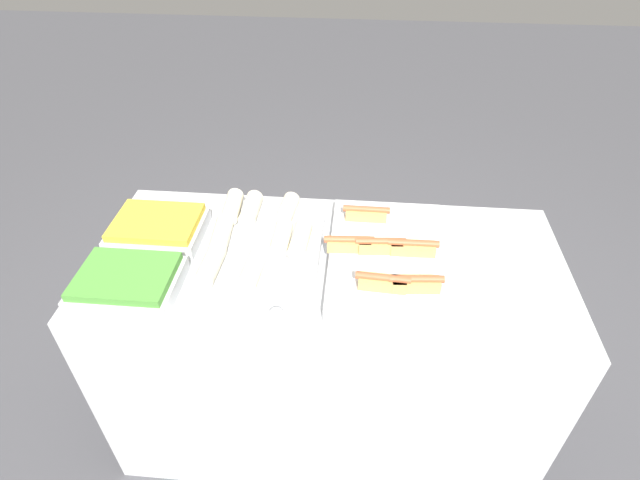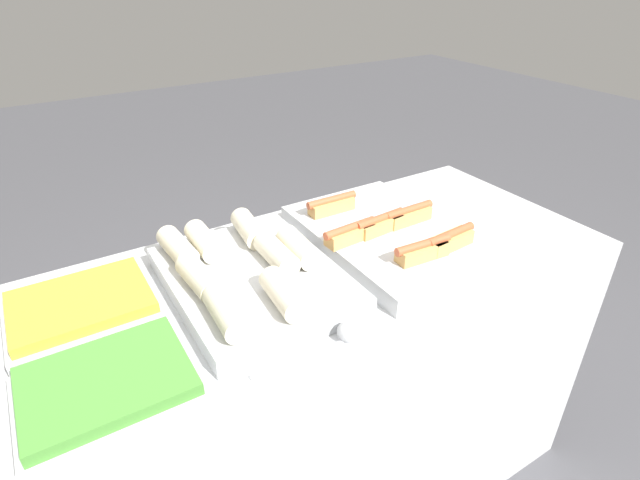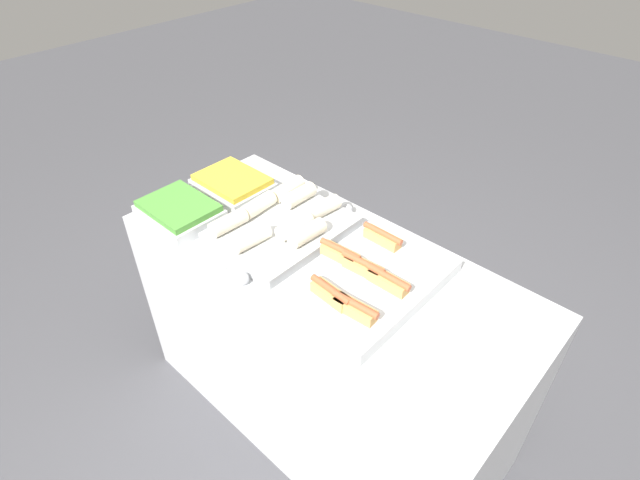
% 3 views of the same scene
% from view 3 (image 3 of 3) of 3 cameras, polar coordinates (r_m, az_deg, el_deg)
% --- Properties ---
extents(ground_plane, '(12.00, 12.00, 0.00)m').
position_cam_3_polar(ground_plane, '(2.41, 0.47, -18.46)').
color(ground_plane, '#4C4C51').
extents(counter, '(1.52, 0.68, 0.88)m').
position_cam_3_polar(counter, '(2.06, 0.53, -11.74)').
color(counter, silver).
rests_on(counter, ground_plane).
extents(tray_hotdogs, '(0.39, 0.54, 0.10)m').
position_cam_3_polar(tray_hotdogs, '(1.63, 5.45, -4.54)').
color(tray_hotdogs, silver).
rests_on(tray_hotdogs, counter).
extents(tray_wraps, '(0.37, 0.48, 0.11)m').
position_cam_3_polar(tray_wraps, '(1.84, -4.33, 1.65)').
color(tray_wraps, silver).
rests_on(tray_wraps, counter).
extents(tray_side_front, '(0.30, 0.23, 0.07)m').
position_cam_3_polar(tray_side_front, '(1.99, -15.75, 3.15)').
color(tray_side_front, silver).
rests_on(tray_side_front, counter).
extents(tray_side_back, '(0.30, 0.23, 0.07)m').
position_cam_3_polar(tray_side_back, '(2.11, -9.93, 6.25)').
color(tray_side_back, silver).
rests_on(tray_side_back, counter).
extents(serving_spoon_near, '(0.24, 0.04, 0.04)m').
position_cam_3_polar(serving_spoon_near, '(1.68, -9.31, -4.11)').
color(serving_spoon_near, '#B2B5BA').
rests_on(serving_spoon_near, counter).
extents(serving_spoon_far, '(0.24, 0.04, 0.04)m').
position_cam_3_polar(serving_spoon_far, '(1.97, 2.69, 3.68)').
color(serving_spoon_far, '#B2B5BA').
rests_on(serving_spoon_far, counter).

